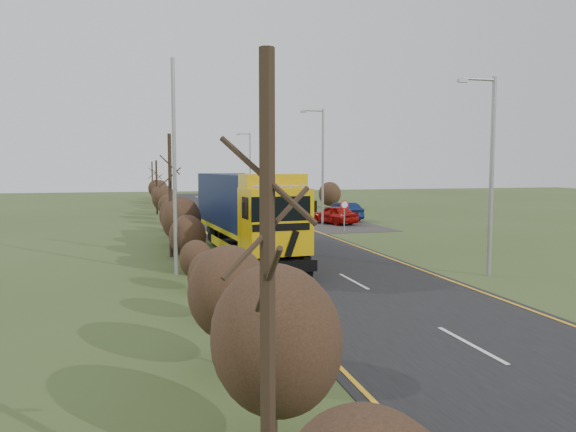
# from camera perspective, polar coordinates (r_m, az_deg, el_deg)

# --- Properties ---
(ground) EXTENTS (160.00, 160.00, 0.00)m
(ground) POSITION_cam_1_polar(r_m,az_deg,el_deg) (25.67, 3.41, -4.94)
(ground) COLOR #37491F
(ground) RESTS_ON ground
(road) EXTENTS (8.00, 120.00, 0.02)m
(road) POSITION_cam_1_polar(r_m,az_deg,el_deg) (35.21, -1.63, -2.21)
(road) COLOR black
(road) RESTS_ON ground
(layby) EXTENTS (6.00, 18.00, 0.02)m
(layby) POSITION_cam_1_polar(r_m,az_deg,el_deg) (46.53, 3.41, -0.46)
(layby) COLOR #302D2B
(layby) RESTS_ON ground
(lane_markings) EXTENTS (7.52, 116.00, 0.01)m
(lane_markings) POSITION_cam_1_polar(r_m,az_deg,el_deg) (34.91, -1.52, -2.24)
(lane_markings) COLOR gold
(lane_markings) RESTS_ON road
(hedgerow) EXTENTS (2.24, 102.04, 6.05)m
(hedgerow) POSITION_cam_1_polar(r_m,az_deg,el_deg) (32.11, -11.26, -0.12)
(hedgerow) COLOR black
(hedgerow) RESTS_ON ground
(lorry) EXTENTS (3.46, 15.08, 4.16)m
(lorry) POSITION_cam_1_polar(r_m,az_deg,el_deg) (28.01, -4.21, 0.75)
(lorry) COLOR black
(lorry) RESTS_ON ground
(car_red_hatchback) EXTENTS (3.24, 4.59, 1.45)m
(car_red_hatchback) POSITION_cam_1_polar(r_m,az_deg,el_deg) (43.74, 4.68, 0.13)
(car_red_hatchback) COLOR #A00B08
(car_red_hatchback) RESTS_ON ground
(car_blue_sedan) EXTENTS (2.04, 4.67, 1.49)m
(car_blue_sedan) POSITION_cam_1_polar(r_m,az_deg,el_deg) (46.81, 5.63, 0.46)
(car_blue_sedan) COLOR #0B183C
(car_blue_sedan) RESTS_ON ground
(streetlight_near) EXTENTS (1.71, 0.18, 8.01)m
(streetlight_near) POSITION_cam_1_polar(r_m,az_deg,el_deg) (24.00, 19.82, 4.60)
(streetlight_near) COLOR gray
(streetlight_near) RESTS_ON ground
(streetlight_mid) EXTENTS (1.88, 0.18, 8.81)m
(streetlight_mid) POSITION_cam_1_polar(r_m,az_deg,el_deg) (42.96, 3.42, 5.54)
(streetlight_mid) COLOR gray
(streetlight_mid) RESTS_ON ground
(streetlight_far) EXTENTS (1.88, 0.18, 8.81)m
(streetlight_far) POSITION_cam_1_polar(r_m,az_deg,el_deg) (72.72, -3.96, 5.32)
(streetlight_far) COLOR gray
(streetlight_far) RESTS_ON ground
(left_pole) EXTENTS (0.16, 0.16, 8.79)m
(left_pole) POSITION_cam_1_polar(r_m,az_deg,el_deg) (23.35, -11.47, 4.82)
(left_pole) COLOR gray
(left_pole) RESTS_ON ground
(speed_sign) EXTENTS (0.59, 0.10, 2.15)m
(speed_sign) POSITION_cam_1_polar(r_m,az_deg,el_deg) (38.71, 5.75, 0.61)
(speed_sign) COLOR gray
(speed_sign) RESTS_ON ground
(warning_board) EXTENTS (0.71, 0.11, 1.87)m
(warning_board) POSITION_cam_1_polar(r_m,az_deg,el_deg) (52.34, 0.53, 1.39)
(warning_board) COLOR gray
(warning_board) RESTS_ON ground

